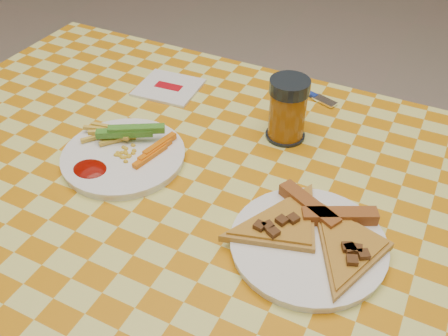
{
  "coord_description": "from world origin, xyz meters",
  "views": [
    {
      "loc": [
        0.27,
        -0.49,
        1.3
      ],
      "look_at": [
        -0.01,
        0.07,
        0.78
      ],
      "focal_mm": 40.0,
      "sensor_mm": 36.0,
      "label": 1
    }
  ],
  "objects": [
    {
      "name": "fork",
      "position": [
        0.02,
        0.38,
        0.76
      ],
      "size": [
        0.15,
        0.07,
        0.01
      ],
      "rotation": [
        0.0,
        0.0,
        -0.34
      ],
      "color": "navy",
      "rests_on": "table"
    },
    {
      "name": "plate_right",
      "position": [
        0.16,
        -0.02,
        0.76
      ],
      "size": [
        0.22,
        0.22,
        0.01
      ],
      "primitive_type": "cylinder",
      "rotation": [
        0.0,
        0.0,
        0.01
      ],
      "color": "white",
      "rests_on": "table"
    },
    {
      "name": "pizza_slices",
      "position": [
        0.17,
        -0.0,
        0.78
      ],
      "size": [
        0.31,
        0.25,
        0.02
      ],
      "color": "gold",
      "rests_on": "plate_right"
    },
    {
      "name": "napkin",
      "position": [
        -0.24,
        0.27,
        0.76
      ],
      "size": [
        0.13,
        0.12,
        0.01
      ],
      "rotation": [
        0.0,
        0.0,
        0.08
      ],
      "color": "white",
      "rests_on": "table"
    },
    {
      "name": "fries_veggies",
      "position": [
        -0.19,
        0.04,
        0.78
      ],
      "size": [
        0.18,
        0.16,
        0.04
      ],
      "color": "#F0DB4C",
      "rests_on": "plate_left"
    },
    {
      "name": "drink_glass",
      "position": [
        0.04,
        0.22,
        0.81
      ],
      "size": [
        0.07,
        0.07,
        0.12
      ],
      "color": "black",
      "rests_on": "table"
    },
    {
      "name": "table",
      "position": [
        0.0,
        0.0,
        0.68
      ],
      "size": [
        1.28,
        0.88,
        0.76
      ],
      "color": "white",
      "rests_on": "ground"
    },
    {
      "name": "plate_left",
      "position": [
        -0.19,
        0.03,
        0.76
      ],
      "size": [
        0.23,
        0.23,
        0.01
      ],
      "primitive_type": "cylinder",
      "rotation": [
        0.0,
        0.0,
        -0.1
      ],
      "color": "white",
      "rests_on": "table"
    }
  ]
}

